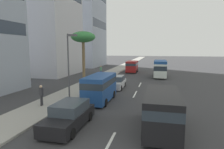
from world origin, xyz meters
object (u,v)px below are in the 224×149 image
object	(u,v)px
palm_tree	(83,38)
van_fourth	(132,66)
minibus_third	(160,68)
car_second	(117,82)
van_lead	(100,86)
car_sixth	(69,116)
pedestrian_mid_block	(41,94)
van_fifth	(162,109)
street_lamp	(69,59)
pedestrian_near_lamp	(101,70)

from	to	relation	value
palm_tree	van_fourth	bearing A→B (deg)	-16.83
minibus_third	car_second	bearing A→B (deg)	153.85
van_lead	car_sixth	distance (m)	6.45
minibus_third	palm_tree	bearing A→B (deg)	132.56
minibus_third	pedestrian_mid_block	bearing A→B (deg)	154.00
car_second	palm_tree	size ratio (longest dim) A/B	0.60
minibus_third	car_sixth	bearing A→B (deg)	166.37
car_second	van_fifth	xyz separation A→B (m)	(-12.06, -5.41, 0.64)
car_second	pedestrian_mid_block	size ratio (longest dim) A/B	2.43
van_fifth	street_lamp	size ratio (longest dim) A/B	0.83
car_second	van_fifth	bearing A→B (deg)	24.17
pedestrian_near_lamp	street_lamp	size ratio (longest dim) A/B	0.29
minibus_third	van_fifth	bearing A→B (deg)	179.91
van_fourth	street_lamp	world-z (taller)	street_lamp
van_lead	pedestrian_mid_block	distance (m)	5.33
car_second	van_fourth	world-z (taller)	van_fourth
car_second	palm_tree	xyz separation A→B (m)	(1.42, 5.09, 5.72)
pedestrian_near_lamp	palm_tree	xyz separation A→B (m)	(-8.38, -0.03, 5.31)
van_fifth	street_lamp	xyz separation A→B (m)	(4.74, 8.39, 2.68)
van_fifth	palm_tree	xyz separation A→B (m)	(13.48, 10.50, 5.09)
minibus_third	pedestrian_near_lamp	size ratio (longest dim) A/B	3.37
car_second	pedestrian_near_lamp	world-z (taller)	pedestrian_near_lamp
van_fifth	palm_tree	size ratio (longest dim) A/B	0.72
van_fifth	minibus_third	bearing A→B (deg)	-0.09
van_lead	van_fourth	xyz separation A→B (m)	(23.53, 0.09, -0.07)
pedestrian_near_lamp	van_lead	bearing A→B (deg)	-69.43
street_lamp	car_second	bearing A→B (deg)	-22.17
van_fourth	car_sixth	world-z (taller)	van_fourth
van_fourth	street_lamp	xyz separation A→B (m)	(-24.37, 2.62, 2.69)
car_second	pedestrian_near_lamp	bearing A→B (deg)	-152.43
minibus_third	van_fourth	bearing A→B (deg)	44.25
minibus_third	car_sixth	xyz separation A→B (m)	(-23.99, 5.82, -0.85)
car_second	minibus_third	distance (m)	12.39
van_fifth	car_sixth	size ratio (longest dim) A/B	1.13
van_fifth	van_lead	bearing A→B (deg)	45.52
car_second	car_sixth	distance (m)	12.90
pedestrian_near_lamp	pedestrian_mid_block	size ratio (longest dim) A/B	1.00
van_fourth	pedestrian_near_lamp	xyz separation A→B (m)	(-7.26, 4.75, -0.21)
van_lead	palm_tree	size ratio (longest dim) A/B	0.73
car_sixth	van_fifth	bearing A→B (deg)	98.25
van_fourth	pedestrian_mid_block	size ratio (longest dim) A/B	2.59
van_fourth	van_fifth	size ratio (longest dim) A/B	0.89
minibus_third	van_fourth	size ratio (longest dim) A/B	1.31
van_fifth	pedestrian_near_lamp	distance (m)	24.25
car_second	van_fourth	bearing A→B (deg)	-178.79
van_lead	pedestrian_mid_block	size ratio (longest dim) A/B	2.92
van_lead	pedestrian_near_lamp	bearing A→B (deg)	-163.42
car_second	pedestrian_mid_block	world-z (taller)	pedestrian_mid_block
van_fourth	car_sixth	distance (m)	29.95
van_lead	pedestrian_near_lamp	world-z (taller)	van_lead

